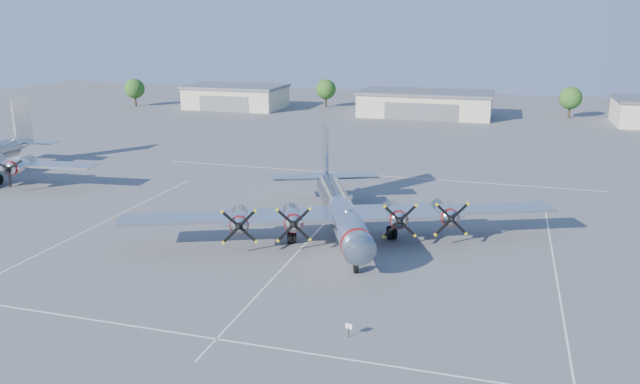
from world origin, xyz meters
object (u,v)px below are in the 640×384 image
(hangar_center, at_px, (425,103))
(tree_far_west, at_px, (135,89))
(hangar_west, at_px, (236,97))
(tree_east, at_px, (571,98))
(main_bomber_b29, at_px, (340,235))
(tree_west, at_px, (326,89))
(info_placard, at_px, (349,328))

(hangar_center, relative_size, tree_far_west, 4.31)
(hangar_west, distance_m, tree_east, 75.26)
(hangar_west, height_order, main_bomber_b29, hangar_west)
(hangar_west, bearing_deg, tree_far_west, -170.99)
(tree_west, xyz_separation_m, main_bomber_b29, (27.39, -89.74, -4.22))
(tree_east, distance_m, info_placard, 109.49)
(main_bomber_b29, relative_size, info_placard, 42.48)
(tree_west, relative_size, main_bomber_b29, 0.16)
(hangar_center, height_order, tree_east, tree_east)
(hangar_west, height_order, tree_west, tree_west)
(info_placard, bearing_deg, tree_far_west, 142.40)
(hangar_center, height_order, tree_west, tree_west)
(hangar_west, distance_m, tree_far_west, 25.36)
(info_placard, bearing_deg, tree_east, 92.10)
(tree_far_west, relative_size, tree_west, 1.00)
(hangar_center, relative_size, main_bomber_b29, 0.70)
(main_bomber_b29, bearing_deg, hangar_west, 97.10)
(hangar_west, height_order, info_placard, hangar_west)
(hangar_center, height_order, tree_far_west, tree_far_west)
(hangar_center, relative_size, tree_east, 4.31)
(main_bomber_b29, distance_m, info_placard, 20.37)
(hangar_center, distance_m, info_placard, 101.56)
(tree_far_west, bearing_deg, tree_east, 5.71)
(tree_far_west, height_order, info_placard, tree_far_west)
(tree_east, height_order, info_placard, tree_east)
(hangar_west, xyz_separation_m, info_placard, (53.23, -101.20, -2.04))
(hangar_west, height_order, tree_far_west, tree_far_west)
(hangar_west, relative_size, tree_east, 3.40)
(hangar_center, distance_m, tree_far_west, 70.13)
(hangar_west, bearing_deg, hangar_center, -0.00)
(info_placard, bearing_deg, main_bomber_b29, 120.23)
(hangar_center, bearing_deg, tree_far_west, -176.76)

